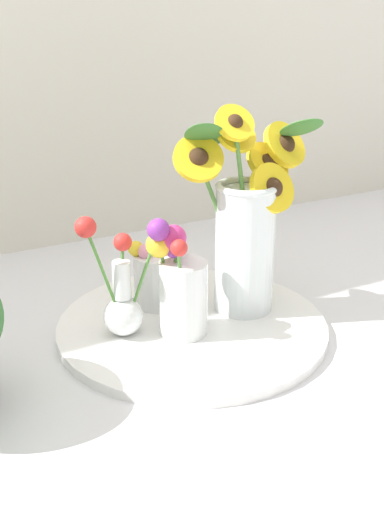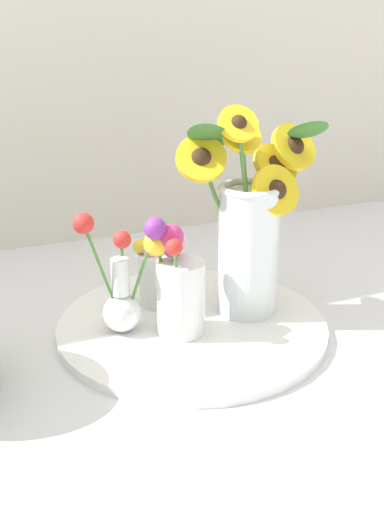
# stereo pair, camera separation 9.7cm
# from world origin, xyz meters

# --- Properties ---
(ground_plane) EXTENTS (6.00, 6.00, 0.00)m
(ground_plane) POSITION_xyz_m (0.00, 0.00, 0.00)
(ground_plane) COLOR silver
(serving_tray) EXTENTS (0.45, 0.45, 0.02)m
(serving_tray) POSITION_xyz_m (0.01, 0.05, 0.01)
(serving_tray) COLOR white
(serving_tray) RESTS_ON ground_plane
(mason_jar_sunflowers) EXTENTS (0.27, 0.20, 0.35)m
(mason_jar_sunflowers) POSITION_xyz_m (0.12, 0.06, 0.17)
(mason_jar_sunflowers) COLOR silver
(mason_jar_sunflowers) RESTS_ON serving_tray
(vase_small_center) EXTENTS (0.09, 0.09, 0.18)m
(vase_small_center) POSITION_xyz_m (-0.02, 0.03, 0.10)
(vase_small_center) COLOR white
(vase_small_center) RESTS_ON serving_tray
(vase_bulb_right) EXTENTS (0.13, 0.08, 0.21)m
(vase_bulb_right) POSITION_xyz_m (-0.10, 0.07, 0.09)
(vase_bulb_right) COLOR white
(vase_bulb_right) RESTS_ON serving_tray
(vase_small_back) EXTENTS (0.08, 0.08, 0.12)m
(vase_small_back) POSITION_xyz_m (-0.01, 0.14, 0.07)
(vase_small_back) COLOR white
(vase_small_back) RESTS_ON serving_tray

